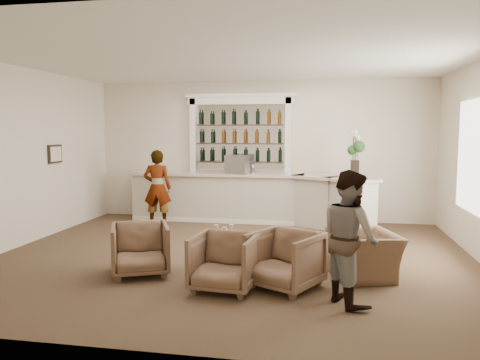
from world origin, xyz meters
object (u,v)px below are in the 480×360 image
Objects in this scene: armchair_center at (224,262)px; guest at (350,237)px; armchair_right at (285,260)px; armchair_left at (140,249)px; flower_vase at (355,151)px; espresso_machine at (237,164)px; bar_counter at (251,198)px; sommelier at (157,188)px; armchair_far at (364,254)px; cocktail_table at (224,255)px.

guest is at bearing -0.34° from armchair_center.
armchair_right is (0.79, 0.20, 0.01)m from armchair_center.
flower_vase reaches higher than armchair_left.
espresso_machine is at bearing 136.93° from armchair_right.
sommelier reaches higher than bar_counter.
armchair_left is (-2.98, 0.61, -0.45)m from guest.
sommelier is at bearing -142.53° from armchair_far.
armchair_far is 1.02× the size of flower_vase.
guest is at bearing -93.93° from flower_vase.
cocktail_table is 0.70× the size of armchair_right.
bar_counter is 2.61m from flower_vase.
cocktail_table is at bearing -74.38° from espresso_machine.
flower_vase is at bearing 70.72° from armchair_center.
espresso_machine reaches higher than armchair_right.
armchair_left is at bearing 167.98° from armchair_center.
cocktail_table is 0.71× the size of armchair_left.
espresso_machine is (-0.51, 3.79, 1.10)m from cocktail_table.
flower_vase reaches higher than armchair_far.
flower_vase is (3.28, 3.65, 1.32)m from armchair_left.
armchair_right is 4.25m from flower_vase.
cocktail_table is 3.89m from sommelier.
armchair_center is (-1.61, 0.17, -0.45)m from guest.
sommelier reaches higher than armchair_right.
sommelier is at bearing -161.37° from bar_counter.
armchair_center is (0.18, -0.80, 0.13)m from cocktail_table.
flower_vase is at bearing 57.54° from cocktail_table.
armchair_far reaches higher than cocktail_table.
guest is 3.08m from armchair_left.
guest is 1.64× the size of armchair_far.
espresso_machine is (-2.57, 3.65, 1.03)m from armchair_far.
flower_vase reaches higher than sommelier.
espresso_machine is 0.49× the size of flower_vase.
armchair_far is (4.27, -3.01, -0.53)m from sommelier.
flower_vase is (4.31, 0.14, 0.85)m from sommelier.
armchair_right is (3.19, -3.74, -0.46)m from sommelier.
armchair_left is 3.28m from armchair_far.
armchair_left reaches higher than cocktail_table.
espresso_machine is 2.67m from flower_vase.
armchair_right is at bearing 20.25° from armchair_center.
bar_counter is 11.73× the size of espresso_machine.
bar_counter is 5.67× the size of armchair_far.
sommelier is at bearing -151.37° from espresso_machine.
sommelier is 4.94m from armchair_right.
armchair_right reaches higher than cocktail_table.
armchair_center is at bearing -115.00° from flower_vase.
cocktail_table is 0.83m from armchair_center.
bar_counter is 2.15m from sommelier.
armchair_left is (1.03, -3.51, -0.47)m from sommelier.
armchair_right is 1.31m from armchair_far.
flower_vase is (2.29, -0.54, 1.13)m from bar_counter.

